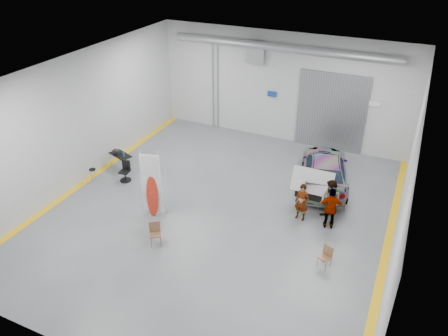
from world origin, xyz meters
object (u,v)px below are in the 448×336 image
at_px(person_b, 330,202).
at_px(surfboard_display, 151,190).
at_px(folding_chair_near, 156,238).
at_px(shop_stool, 93,175).
at_px(office_chair, 126,172).
at_px(person_a, 302,202).
at_px(folding_chair_far, 324,261).
at_px(person_c, 331,209).
at_px(sedan_car, 324,169).
at_px(work_table, 119,154).

xyz_separation_m(person_b, surfboard_display, (-6.84, -2.66, 0.28)).
distance_m(person_b, folding_chair_near, 7.11).
bearing_deg(folding_chair_near, person_b, 0.60).
relative_size(shop_stool, office_chair, 0.64).
bearing_deg(surfboard_display, folding_chair_near, -67.46).
relative_size(person_a, person_b, 0.87).
height_order(person_b, folding_chair_far, person_b).
xyz_separation_m(person_c, folding_chair_near, (-5.80, -3.83, -0.63)).
distance_m(sedan_car, surfboard_display, 8.14).
bearing_deg(person_a, folding_chair_near, -129.71).
bearing_deg(sedan_car, office_chair, 9.04).
bearing_deg(person_c, surfboard_display, 3.96).
relative_size(person_c, office_chair, 1.82).
bearing_deg(work_table, office_chair, -42.83).
xyz_separation_m(person_a, folding_chair_far, (1.58, -2.47, -0.57)).
bearing_deg(person_c, person_a, -17.81).
distance_m(work_table, office_chair, 1.38).
xyz_separation_m(sedan_car, surfboard_display, (-5.95, -5.54, 0.49)).
distance_m(sedan_car, person_c, 3.46).
bearing_deg(person_b, surfboard_display, -120.33).
distance_m(folding_chair_near, work_table, 6.53).
height_order(sedan_car, work_table, sedan_car).
relative_size(shop_stool, work_table, 0.48).
bearing_deg(sedan_car, folding_chair_near, 42.12).
height_order(person_a, person_b, person_b).
bearing_deg(sedan_car, person_b, 93.18).
xyz_separation_m(shop_stool, work_table, (0.39, 1.61, 0.44)).
distance_m(sedan_car, office_chair, 9.40).
relative_size(person_c, work_table, 1.37).
distance_m(sedan_car, work_table, 10.01).
xyz_separation_m(person_a, folding_chair_near, (-4.59, -3.91, -0.54)).
xyz_separation_m(person_b, shop_stool, (-10.90, -1.51, -0.63)).
xyz_separation_m(sedan_car, folding_chair_far, (1.40, -5.68, -0.49)).
xyz_separation_m(shop_stool, office_chair, (1.37, 0.70, 0.12)).
height_order(person_c, office_chair, person_c).
bearing_deg(folding_chair_far, person_b, 120.34).
relative_size(person_a, work_table, 1.24).
bearing_deg(shop_stool, person_b, 7.89).
bearing_deg(surfboard_display, person_c, 3.83).
xyz_separation_m(person_a, person_b, (1.07, 0.34, 0.13)).
bearing_deg(office_chair, work_table, 130.85).
height_order(sedan_car, shop_stool, sedan_car).
height_order(surfboard_display, shop_stool, surfboard_display).
relative_size(person_b, folding_chair_far, 2.30).
bearing_deg(shop_stool, folding_chair_near, -27.59).
xyz_separation_m(person_b, office_chair, (-9.53, -0.81, -0.51)).
relative_size(folding_chair_near, office_chair, 0.89).
relative_size(person_b, shop_stool, 2.94).
xyz_separation_m(person_c, surfboard_display, (-6.98, -2.24, 0.32)).
bearing_deg(person_c, shop_stool, -8.20).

